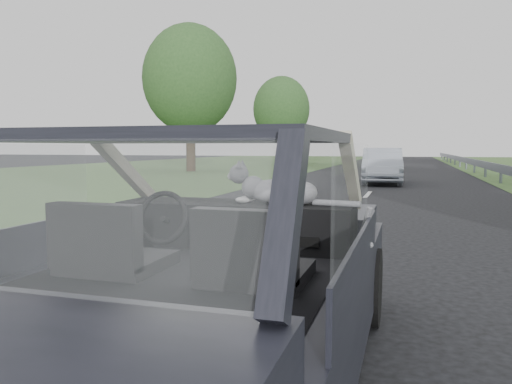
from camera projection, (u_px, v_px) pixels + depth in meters
The scene contains 9 objects.
subject_car at pixel (199, 263), 2.80m from camera, with size 1.80×4.00×1.45m, color #20212B.
dashboard at pixel (236, 224), 3.39m from camera, with size 1.58×0.45×0.30m, color black.
driver_seat at pixel (107, 241), 2.63m from camera, with size 0.50×0.72×0.42m, color black.
passenger_seat at pixel (251, 250), 2.39m from camera, with size 0.50×0.72×0.42m, color black.
steering_wheel at pixel (162, 217), 3.22m from camera, with size 0.36×0.36×0.04m, color black.
cat at pixel (280, 190), 3.27m from camera, with size 0.64×0.20×0.29m, color #A1A1A1.
other_car at pixel (382, 166), 18.74m from camera, with size 1.60×4.05×1.33m, color silver.
tree_5 at pixel (190, 100), 27.48m from camera, with size 5.18×5.18×7.85m, color #294D22, non-canonical shape.
tree_6 at pixel (281, 122), 38.20m from camera, with size 4.32×4.32×6.55m, color #294D22, non-canonical shape.
Camera 1 is at (1.11, -2.54, 1.38)m, focal length 35.00 mm.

